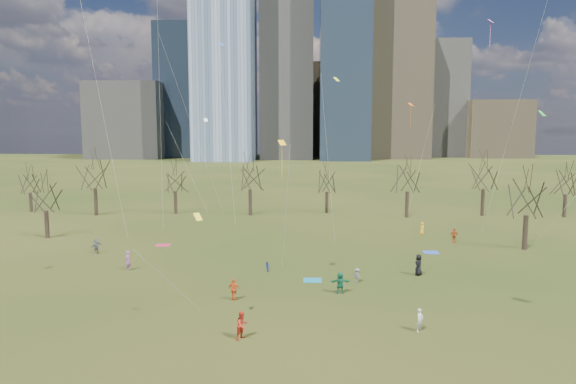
{
  "coord_description": "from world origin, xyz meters",
  "views": [
    {
      "loc": [
        2.02,
        -38.68,
        13.02
      ],
      "look_at": [
        0.0,
        12.0,
        7.0
      ],
      "focal_mm": 32.0,
      "sensor_mm": 36.0,
      "label": 1
    }
  ],
  "objects_px": {
    "blanket_crimson": "(163,245)",
    "person_1": "(420,320)",
    "blanket_teal": "(312,280)",
    "person_4": "(234,290)",
    "blanket_navy": "(431,252)",
    "person_2": "(242,325)"
  },
  "relations": [
    {
      "from": "blanket_navy",
      "to": "person_1",
      "type": "height_order",
      "value": "person_1"
    },
    {
      "from": "blanket_teal",
      "to": "blanket_crimson",
      "type": "distance_m",
      "value": 21.6
    },
    {
      "from": "blanket_crimson",
      "to": "person_4",
      "type": "xyz_separation_m",
      "value": [
        10.95,
        -18.82,
        0.84
      ]
    },
    {
      "from": "person_1",
      "to": "person_4",
      "type": "height_order",
      "value": "person_4"
    },
    {
      "from": "blanket_crimson",
      "to": "person_1",
      "type": "distance_m",
      "value": 34.3
    },
    {
      "from": "blanket_navy",
      "to": "person_4",
      "type": "relative_size",
      "value": 0.94
    },
    {
      "from": "blanket_teal",
      "to": "person_4",
      "type": "distance_m",
      "value": 8.31
    },
    {
      "from": "blanket_crimson",
      "to": "person_1",
      "type": "xyz_separation_m",
      "value": [
        23.98,
        -24.51,
        0.75
      ]
    },
    {
      "from": "person_2",
      "to": "blanket_crimson",
      "type": "bearing_deg",
      "value": 64.61
    },
    {
      "from": "person_1",
      "to": "person_4",
      "type": "distance_m",
      "value": 14.22
    },
    {
      "from": "blanket_teal",
      "to": "blanket_navy",
      "type": "bearing_deg",
      "value": 40.45
    },
    {
      "from": "blanket_navy",
      "to": "blanket_crimson",
      "type": "bearing_deg",
      "value": 175.64
    },
    {
      "from": "blanket_teal",
      "to": "person_2",
      "type": "xyz_separation_m",
      "value": [
        -4.52,
        -12.96,
        0.89
      ]
    },
    {
      "from": "blanket_teal",
      "to": "person_4",
      "type": "relative_size",
      "value": 0.94
    },
    {
      "from": "blanket_crimson",
      "to": "person_2",
      "type": "xyz_separation_m",
      "value": [
        12.54,
        -26.22,
        0.89
      ]
    },
    {
      "from": "blanket_crimson",
      "to": "person_2",
      "type": "distance_m",
      "value": 29.08
    },
    {
      "from": "blanket_teal",
      "to": "blanket_navy",
      "type": "distance_m",
      "value": 16.91
    },
    {
      "from": "blanket_crimson",
      "to": "person_4",
      "type": "bearing_deg",
      "value": -59.8
    },
    {
      "from": "person_1",
      "to": "person_4",
      "type": "xyz_separation_m",
      "value": [
        -13.03,
        5.69,
        0.09
      ]
    },
    {
      "from": "blanket_navy",
      "to": "blanket_crimson",
      "type": "xyz_separation_m",
      "value": [
        -29.93,
        2.28,
        0.0
      ]
    },
    {
      "from": "blanket_teal",
      "to": "person_4",
      "type": "xyz_separation_m",
      "value": [
        -6.11,
        -5.57,
        0.84
      ]
    },
    {
      "from": "person_2",
      "to": "person_4",
      "type": "bearing_deg",
      "value": 51.17
    }
  ]
}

